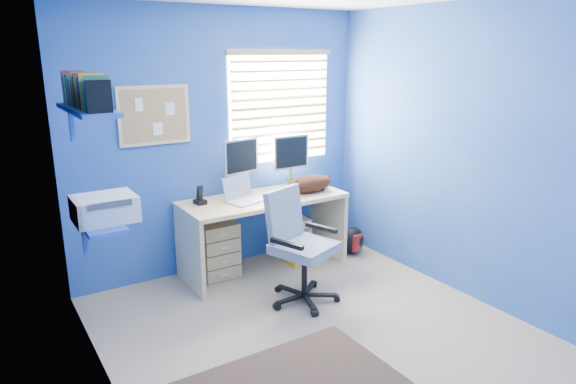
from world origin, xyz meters
TOP-DOWN VIEW (x-y plane):
  - floor at (0.00, 0.00)m, footprint 3.00×3.20m
  - wall_back at (0.00, 1.60)m, footprint 3.00×0.01m
  - wall_front at (0.00, -1.60)m, footprint 3.00×0.01m
  - wall_left at (-1.50, 0.00)m, footprint 0.01×3.20m
  - wall_right at (1.50, 0.00)m, footprint 0.01×3.20m
  - desk at (0.26, 1.26)m, footprint 1.59×0.65m
  - laptop at (0.04, 1.21)m, footprint 0.39×0.34m
  - monitor_left at (0.15, 1.52)m, footprint 0.42×0.19m
  - monitor_right at (0.67, 1.44)m, footprint 0.40×0.12m
  - phone at (-0.34, 1.37)m, footprint 0.10×0.12m
  - mug at (0.66, 1.40)m, footprint 0.10×0.09m
  - cd_spindle at (0.79, 1.44)m, footprint 0.13×0.13m
  - cat at (0.74, 1.18)m, footprint 0.53×0.38m
  - tower_pc at (0.68, 1.38)m, footprint 0.22×0.45m
  - drawer_boxes at (-0.20, 1.34)m, footprint 0.35×0.28m
  - yellow_book at (0.54, 1.18)m, footprint 0.03×0.17m
  - backpack at (1.25, 1.09)m, footprint 0.30×0.27m
  - office_chair at (0.19, 0.53)m, footprint 0.72×0.72m
  - window_blinds at (0.65, 1.57)m, footprint 1.15×0.05m
  - corkboard at (-0.65, 1.58)m, footprint 0.64×0.02m
  - wall_shelves at (-1.35, 0.75)m, footprint 0.42×0.90m

SIDE VIEW (x-z plane):
  - floor at x=0.00m, z-range 0.00..0.00m
  - yellow_book at x=0.54m, z-range 0.00..0.24m
  - backpack at x=1.25m, z-range 0.00..0.30m
  - tower_pc at x=0.68m, z-range 0.00..0.45m
  - drawer_boxes at x=-0.20m, z-range 0.00..0.54m
  - office_chair at x=0.19m, z-range -0.12..0.85m
  - desk at x=0.26m, z-range 0.00..0.74m
  - cd_spindle at x=0.79m, z-range 0.74..0.81m
  - mug at x=0.66m, z-range 0.74..0.84m
  - cat at x=0.74m, z-range 0.74..0.91m
  - phone at x=-0.34m, z-range 0.74..0.91m
  - laptop at x=0.04m, z-range 0.74..0.96m
  - monitor_left at x=0.15m, z-range 0.74..1.28m
  - monitor_right at x=0.67m, z-range 0.74..1.28m
  - wall_back at x=0.00m, z-range 0.00..2.50m
  - wall_front at x=0.00m, z-range 0.00..2.50m
  - wall_left at x=-1.50m, z-range 0.00..2.50m
  - wall_right at x=1.50m, z-range 0.00..2.50m
  - wall_shelves at x=-1.35m, z-range 0.91..1.96m
  - corkboard at x=-0.65m, z-range 1.29..1.81m
  - window_blinds at x=0.65m, z-range 1.00..2.10m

